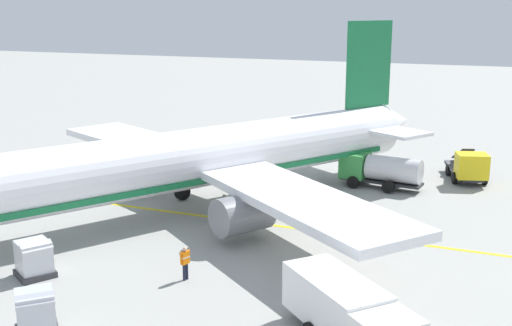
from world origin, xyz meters
TOP-DOWN VIEW (x-y plane):
  - airliner_foreground at (2.36, 23.62)m, footprint 37.16×31.58m
  - service_truck_fuel at (16.57, 7.50)m, footprint 6.06×3.63m
  - service_truck_baggage at (12.64, 13.46)m, footprint 2.93×6.10m
  - service_truck_catering at (-10.52, 10.06)m, footprint 6.14×6.41m
  - cargo_container_near at (-9.57, 25.94)m, footprint 2.31×2.31m
  - cargo_container_mid at (-14.27, 21.85)m, footprint 2.33×2.33m
  - crew_marshaller at (2.74, 11.73)m, footprint 0.24×0.63m
  - crew_loader_left at (-7.18, 18.89)m, footprint 0.60×0.36m
  - apron_guide_line at (1.87, 18.92)m, footprint 0.30×60.00m

SIDE VIEW (x-z plane):
  - apron_guide_line at x=1.87m, z-range 0.00..0.01m
  - cargo_container_near at x=-9.57m, z-range -0.05..1.87m
  - cargo_container_mid at x=-14.27m, z-range -0.05..1.97m
  - crew_marshaller at x=2.74m, z-range 0.15..1.79m
  - crew_loader_left at x=-7.18m, z-range 0.15..1.84m
  - service_truck_fuel at x=16.57m, z-range -0.05..2.44m
  - service_truck_baggage at x=12.64m, z-range 0.20..2.60m
  - service_truck_catering at x=-10.52m, z-range 0.20..2.74m
  - airliner_foreground at x=2.36m, z-range -2.56..9.34m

